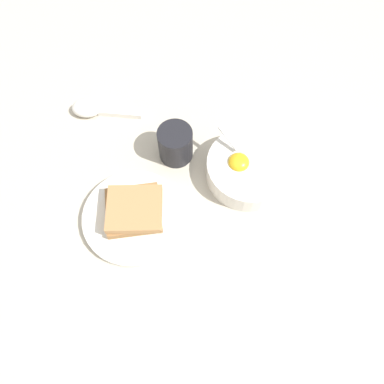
{
  "coord_description": "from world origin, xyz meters",
  "views": [
    {
      "loc": [
        0.37,
        -0.09,
        0.64
      ],
      "look_at": [
        0.1,
        0.03,
        0.02
      ],
      "focal_mm": 35.0,
      "sensor_mm": 36.0,
      "label": 1
    }
  ],
  "objects": [
    {
      "name": "drinking_cup",
      "position": [
        -0.0,
        0.04,
        0.04
      ],
      "size": [
        0.07,
        0.07,
        0.07
      ],
      "color": "black",
      "rests_on": "ground_plane"
    },
    {
      "name": "toast_plate",
      "position": [
        0.1,
        -0.08,
        0.01
      ],
      "size": [
        0.18,
        0.18,
        0.02
      ],
      "color": "white",
      "rests_on": "ground_plane"
    },
    {
      "name": "egg_bowl",
      "position": [
        0.1,
        0.15,
        0.02
      ],
      "size": [
        0.16,
        0.16,
        0.08
      ],
      "color": "white",
      "rests_on": "ground_plane"
    },
    {
      "name": "soup_spoon",
      "position": [
        -0.16,
        -0.08,
        0.01
      ],
      "size": [
        0.1,
        0.14,
        0.03
      ],
      "color": "white",
      "rests_on": "ground_plane"
    },
    {
      "name": "toast_sandwich",
      "position": [
        0.09,
        -0.08,
        0.03
      ],
      "size": [
        0.12,
        0.12,
        0.03
      ],
      "color": "#9E7042",
      "rests_on": "toast_plate"
    },
    {
      "name": "ground_plane",
      "position": [
        0.0,
        0.0,
        0.0
      ],
      "size": [
        3.0,
        3.0,
        0.0
      ],
      "primitive_type": "plane",
      "color": "beige"
    }
  ]
}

